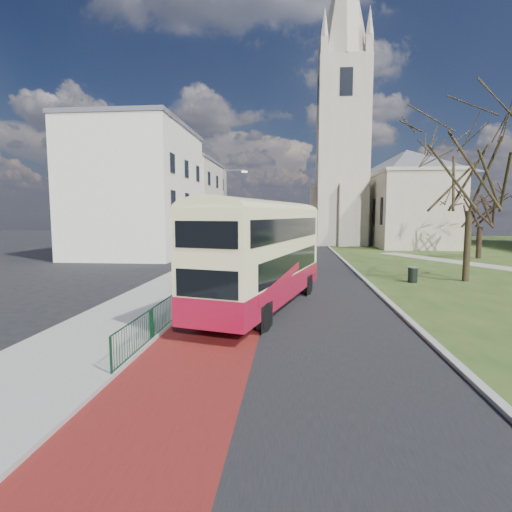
# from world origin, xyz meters

# --- Properties ---
(ground) EXTENTS (160.00, 160.00, 0.00)m
(ground) POSITION_xyz_m (0.00, 0.00, 0.00)
(ground) COLOR black
(ground) RESTS_ON ground
(road_carriageway) EXTENTS (9.00, 120.00, 0.01)m
(road_carriageway) POSITION_xyz_m (1.50, 20.00, 0.01)
(road_carriageway) COLOR black
(road_carriageway) RESTS_ON ground
(bus_lane) EXTENTS (3.40, 120.00, 0.01)m
(bus_lane) POSITION_xyz_m (-1.20, 20.00, 0.01)
(bus_lane) COLOR #591414
(bus_lane) RESTS_ON ground
(pavement_west) EXTENTS (4.00, 120.00, 0.12)m
(pavement_west) POSITION_xyz_m (-5.00, 20.00, 0.06)
(pavement_west) COLOR gray
(pavement_west) RESTS_ON ground
(kerb_west) EXTENTS (0.25, 120.00, 0.13)m
(kerb_west) POSITION_xyz_m (-3.00, 20.00, 0.07)
(kerb_west) COLOR #999993
(kerb_west) RESTS_ON ground
(kerb_east) EXTENTS (0.25, 80.00, 0.13)m
(kerb_east) POSITION_xyz_m (6.10, 22.00, 0.07)
(kerb_east) COLOR #999993
(kerb_east) RESTS_ON ground
(pedestrian_railing) EXTENTS (0.07, 24.00, 1.12)m
(pedestrian_railing) POSITION_xyz_m (-2.95, 4.00, 0.55)
(pedestrian_railing) COLOR #0C361D
(pedestrian_railing) RESTS_ON ground
(gothic_church) EXTENTS (16.38, 18.00, 40.00)m
(gothic_church) POSITION_xyz_m (12.56, 38.00, 13.13)
(gothic_church) COLOR #A19782
(gothic_church) RESTS_ON ground
(street_block_near) EXTENTS (10.30, 14.30, 13.00)m
(street_block_near) POSITION_xyz_m (-14.00, 22.00, 6.51)
(street_block_near) COLOR silver
(street_block_near) RESTS_ON ground
(street_block_far) EXTENTS (10.30, 16.30, 11.50)m
(street_block_far) POSITION_xyz_m (-14.00, 38.00, 5.76)
(street_block_far) COLOR beige
(street_block_far) RESTS_ON ground
(streetlamp) EXTENTS (2.13, 0.18, 8.00)m
(streetlamp) POSITION_xyz_m (-4.35, 18.00, 4.59)
(streetlamp) COLOR gray
(streetlamp) RESTS_ON pavement_west
(bus) EXTENTS (5.22, 11.18, 4.55)m
(bus) POSITION_xyz_m (0.33, -0.08, 2.60)
(bus) COLOR maroon
(bus) RESTS_ON ground
(winter_tree_near) EXTENTS (9.67, 9.67, 11.12)m
(winter_tree_near) POSITION_xyz_m (12.23, 8.03, 7.75)
(winter_tree_near) COLOR #302718
(winter_tree_near) RESTS_ON grass_green
(winter_tree_far) EXTENTS (6.46, 6.46, 7.50)m
(winter_tree_far) POSITION_xyz_m (18.92, 21.54, 5.22)
(winter_tree_far) COLOR black
(winter_tree_far) RESTS_ON grass_green
(litter_bin) EXTENTS (0.68, 0.68, 0.96)m
(litter_bin) POSITION_xyz_m (8.84, 7.26, 0.52)
(litter_bin) COLOR black
(litter_bin) RESTS_ON grass_green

